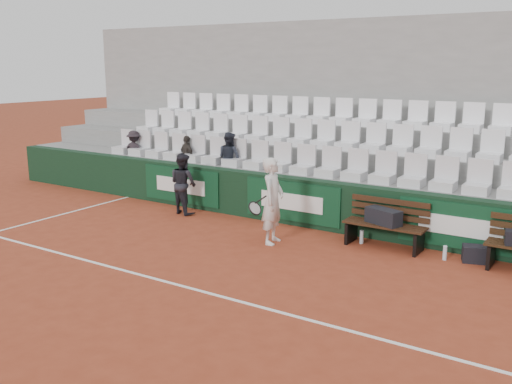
# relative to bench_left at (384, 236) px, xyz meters

# --- Properties ---
(ground) EXTENTS (80.00, 80.00, 0.00)m
(ground) POSITION_rel_bench_left_xyz_m (-1.94, -3.49, -0.23)
(ground) COLOR #953A21
(ground) RESTS_ON ground
(court_baseline) EXTENTS (18.00, 0.06, 0.01)m
(court_baseline) POSITION_rel_bench_left_xyz_m (-1.94, -3.49, -0.22)
(court_baseline) COLOR white
(court_baseline) RESTS_ON ground
(back_barrier) EXTENTS (18.00, 0.34, 1.00)m
(back_barrier) POSITION_rel_bench_left_xyz_m (-1.87, 0.51, 0.28)
(back_barrier) COLOR black
(back_barrier) RESTS_ON ground
(grandstand_tier_front) EXTENTS (18.00, 0.95, 1.00)m
(grandstand_tier_front) POSITION_rel_bench_left_xyz_m (-1.94, 1.14, 0.28)
(grandstand_tier_front) COLOR gray
(grandstand_tier_front) RESTS_ON ground
(grandstand_tier_mid) EXTENTS (18.00, 0.95, 1.45)m
(grandstand_tier_mid) POSITION_rel_bench_left_xyz_m (-1.94, 2.09, 0.50)
(grandstand_tier_mid) COLOR gray
(grandstand_tier_mid) RESTS_ON ground
(grandstand_tier_back) EXTENTS (18.00, 0.95, 1.90)m
(grandstand_tier_back) POSITION_rel_bench_left_xyz_m (-1.94, 3.04, 0.72)
(grandstand_tier_back) COLOR gray
(grandstand_tier_back) RESTS_ON ground
(grandstand_rear_wall) EXTENTS (18.00, 0.30, 4.40)m
(grandstand_rear_wall) POSITION_rel_bench_left_xyz_m (-1.94, 3.66, 1.98)
(grandstand_rear_wall) COLOR gray
(grandstand_rear_wall) RESTS_ON ground
(seat_row_front) EXTENTS (11.90, 0.44, 0.63)m
(seat_row_front) POSITION_rel_bench_left_xyz_m (-1.94, 0.96, 1.09)
(seat_row_front) COLOR silver
(seat_row_front) RESTS_ON grandstand_tier_front
(seat_row_mid) EXTENTS (11.90, 0.44, 0.63)m
(seat_row_mid) POSITION_rel_bench_left_xyz_m (-1.94, 1.91, 1.54)
(seat_row_mid) COLOR white
(seat_row_mid) RESTS_ON grandstand_tier_mid
(seat_row_back) EXTENTS (11.90, 0.44, 0.63)m
(seat_row_back) POSITION_rel_bench_left_xyz_m (-1.94, 2.86, 1.99)
(seat_row_back) COLOR white
(seat_row_back) RESTS_ON grandstand_tier_back
(bench_left) EXTENTS (1.50, 0.56, 0.45)m
(bench_left) POSITION_rel_bench_left_xyz_m (0.00, 0.00, 0.00)
(bench_left) COLOR #371E10
(bench_left) RESTS_ON ground
(sports_bag_left) EXTENTS (0.72, 0.50, 0.29)m
(sports_bag_left) POSITION_rel_bench_left_xyz_m (-0.02, -0.02, 0.37)
(sports_bag_left) COLOR black
(sports_bag_left) RESTS_ON bench_left
(sports_bag_ground) EXTENTS (0.54, 0.42, 0.29)m
(sports_bag_ground) POSITION_rel_bench_left_xyz_m (1.63, 0.10, -0.08)
(sports_bag_ground) COLOR black
(sports_bag_ground) RESTS_ON ground
(water_bottle_near) EXTENTS (0.07, 0.07, 0.26)m
(water_bottle_near) POSITION_rel_bench_left_xyz_m (-0.43, -0.01, -0.10)
(water_bottle_near) COLOR #AEBEC6
(water_bottle_near) RESTS_ON ground
(water_bottle_far) EXTENTS (0.07, 0.07, 0.25)m
(water_bottle_far) POSITION_rel_bench_left_xyz_m (1.14, -0.09, -0.10)
(water_bottle_far) COLOR silver
(water_bottle_far) RESTS_ON ground
(tennis_player) EXTENTS (0.74, 0.66, 1.64)m
(tennis_player) POSITION_rel_bench_left_xyz_m (-1.88, -0.87, 0.59)
(tennis_player) COLOR silver
(tennis_player) RESTS_ON ground
(ball_kid) EXTENTS (0.77, 0.66, 1.38)m
(ball_kid) POSITION_rel_bench_left_xyz_m (-4.71, -0.09, 0.47)
(ball_kid) COLOR black
(ball_kid) RESTS_ON ground
(spectator_a) EXTENTS (0.76, 0.54, 1.07)m
(spectator_a) POSITION_rel_bench_left_xyz_m (-7.28, 1.01, 1.31)
(spectator_a) COLOR black
(spectator_a) RESTS_ON grandstand_tier_front
(spectator_b) EXTENTS (0.67, 0.46, 1.06)m
(spectator_b) POSITION_rel_bench_left_xyz_m (-5.49, 1.01, 1.30)
(spectator_b) COLOR #2F2A26
(spectator_b) RESTS_ON grandstand_tier_front
(spectator_c) EXTENTS (0.68, 0.57, 1.23)m
(spectator_c) POSITION_rel_bench_left_xyz_m (-4.21, 1.01, 1.39)
(spectator_c) COLOR #212632
(spectator_c) RESTS_ON grandstand_tier_front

